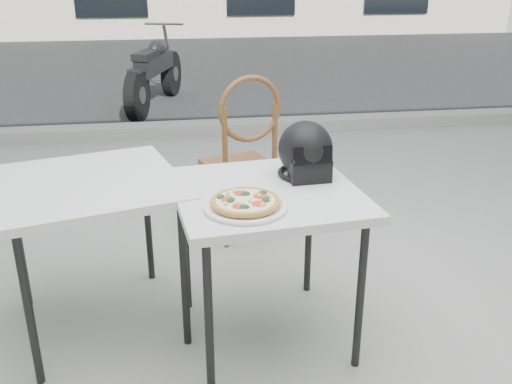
{
  "coord_description": "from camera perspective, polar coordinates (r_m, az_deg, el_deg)",
  "views": [
    {
      "loc": [
        -0.52,
        -2.75,
        1.66
      ],
      "look_at": [
        -0.2,
        -0.64,
        0.8
      ],
      "focal_mm": 40.0,
      "sensor_mm": 36.0,
      "label": 1
    }
  ],
  "objects": [
    {
      "name": "curb",
      "position": [
        6.0,
        -3.42,
        6.47
      ],
      "size": [
        30.0,
        0.25,
        0.12
      ],
      "primitive_type": "cube",
      "color": "gray",
      "rests_on": "ground"
    },
    {
      "name": "cafe_table_main",
      "position": [
        2.5,
        1.03,
        -1.19
      ],
      "size": [
        0.86,
        0.86,
        0.75
      ],
      "rotation": [
        0.0,
        0.0,
        0.1
      ],
      "color": "silver",
      "rests_on": "ground"
    },
    {
      "name": "cafe_table_side",
      "position": [
        2.69,
        -16.32,
        -0.24
      ],
      "size": [
        0.98,
        0.98,
        0.75
      ],
      "rotation": [
        0.0,
        0.0,
        0.27
      ],
      "color": "silver",
      "rests_on": "ground"
    },
    {
      "name": "pizza",
      "position": [
        2.27,
        -1.06,
        -0.94
      ],
      "size": [
        0.34,
        0.34,
        0.04
      ],
      "rotation": [
        0.0,
        0.0,
        0.22
      ],
      "color": "#C78C48",
      "rests_on": "plate"
    },
    {
      "name": "motorcycle",
      "position": [
        7.14,
        -10.05,
        11.68
      ],
      "size": [
        0.72,
        1.87,
        0.96
      ],
      "rotation": [
        0.0,
        0.0,
        -0.3
      ],
      "color": "black",
      "rests_on": "street_asphalt"
    },
    {
      "name": "ground",
      "position": [
        3.26,
        1.75,
        -8.68
      ],
      "size": [
        80.0,
        80.0,
        0.0
      ],
      "primitive_type": "plane",
      "color": "#97968F",
      "rests_on": "ground"
    },
    {
      "name": "street_asphalt",
      "position": [
        9.91,
        -5.69,
        12.27
      ],
      "size": [
        30.0,
        8.0,
        0.0
      ],
      "primitive_type": "cube",
      "color": "black",
      "rests_on": "ground"
    },
    {
      "name": "plate",
      "position": [
        2.27,
        -1.06,
        -1.46
      ],
      "size": [
        0.36,
        0.36,
        0.02
      ],
      "rotation": [
        0.0,
        0.0,
        0.06
      ],
      "color": "white",
      "rests_on": "cafe_table_main"
    },
    {
      "name": "cafe_chair_main",
      "position": [
        3.51,
        -1.23,
        4.28
      ],
      "size": [
        0.51,
        0.51,
        1.07
      ],
      "rotation": [
        0.0,
        0.0,
        3.43
      ],
      "color": "brown",
      "rests_on": "ground"
    },
    {
      "name": "helmet",
      "position": [
        2.6,
        5.01,
        3.96
      ],
      "size": [
        0.27,
        0.28,
        0.26
      ],
      "rotation": [
        0.0,
        0.0,
        0.06
      ],
      "color": "black",
      "rests_on": "cafe_table_main"
    }
  ]
}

